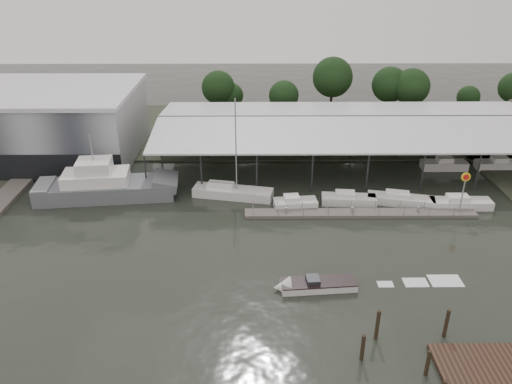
{
  "coord_description": "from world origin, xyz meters",
  "views": [
    {
      "loc": [
        1.97,
        -43.14,
        28.93
      ],
      "look_at": [
        2.36,
        11.29,
        2.5
      ],
      "focal_mm": 35.0,
      "sensor_mm": 36.0,
      "label": 1
    }
  ],
  "objects_px": {
    "white_sailboat": "(232,192)",
    "speedboat_underway": "(312,285)",
    "grey_trawler": "(106,186)",
    "shell_fuel_sign": "(464,185)"
  },
  "relations": [
    {
      "from": "shell_fuel_sign",
      "to": "speedboat_underway",
      "type": "height_order",
      "value": "shell_fuel_sign"
    },
    {
      "from": "shell_fuel_sign",
      "to": "white_sailboat",
      "type": "bearing_deg",
      "value": 169.63
    },
    {
      "from": "grey_trawler",
      "to": "white_sailboat",
      "type": "xyz_separation_m",
      "value": [
        16.12,
        -0.05,
        -0.93
      ]
    },
    {
      "from": "white_sailboat",
      "to": "speedboat_underway",
      "type": "height_order",
      "value": "white_sailboat"
    },
    {
      "from": "grey_trawler",
      "to": "white_sailboat",
      "type": "height_order",
      "value": "white_sailboat"
    },
    {
      "from": "shell_fuel_sign",
      "to": "white_sailboat",
      "type": "relative_size",
      "value": 0.42
    },
    {
      "from": "white_sailboat",
      "to": "speedboat_underway",
      "type": "xyz_separation_m",
      "value": [
        8.31,
        -19.7,
        -0.26
      ]
    },
    {
      "from": "speedboat_underway",
      "to": "grey_trawler",
      "type": "bearing_deg",
      "value": -43.8
    },
    {
      "from": "white_sailboat",
      "to": "grey_trawler",
      "type": "bearing_deg",
      "value": -168.54
    },
    {
      "from": "grey_trawler",
      "to": "speedboat_underway",
      "type": "distance_m",
      "value": 31.43
    }
  ]
}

